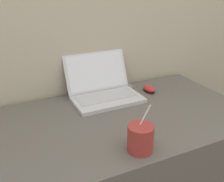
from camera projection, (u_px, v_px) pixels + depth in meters
The scene contains 6 objects.
wall_back at pixel (91, 3), 1.41m from camera, with size 7.00×0.04×2.50m.
desk at pixel (122, 177), 1.43m from camera, with size 1.27×0.72×0.75m.
laptop at pixel (103, 89), 1.46m from camera, with size 0.37×0.31×0.23m.
drink_cup at pixel (140, 138), 1.01m from camera, with size 0.10×0.10×0.19m.
computer_mouse at pixel (149, 89), 1.55m from camera, with size 0.05×0.10×0.04m.
usb_stick at pixel (130, 86), 1.62m from camera, with size 0.02×0.06×0.01m.
Camera 1 is at (-0.54, -0.63, 1.38)m, focal length 42.00 mm.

